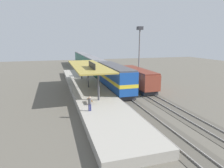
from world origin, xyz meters
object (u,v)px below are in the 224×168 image
object	(u,v)px
light_mast	(140,42)
person_waiting	(90,103)
platform_bench	(90,100)
passenger_carriage_front	(94,66)
freight_car	(138,78)
passenger_carriage_rear	(82,59)
locomotive	(114,78)

from	to	relation	value
light_mast	person_waiting	distance (m)	24.29
platform_bench	passenger_carriage_front	distance (m)	27.43
passenger_carriage_front	freight_car	world-z (taller)	passenger_carriage_front
passenger_carriage_front	person_waiting	size ratio (longest dim) A/B	11.70
passenger_carriage_rear	platform_bench	bearing A→B (deg)	-97.19
platform_bench	freight_car	bearing A→B (deg)	40.46
passenger_carriage_rear	light_mast	xyz separation A→B (m)	(7.80, -31.83, 6.08)
light_mast	person_waiting	xyz separation A→B (m)	(-14.32, -18.49, -6.54)
locomotive	light_mast	world-z (taller)	light_mast
person_waiting	freight_car	bearing A→B (deg)	46.75
freight_car	passenger_carriage_front	bearing A→B (deg)	104.56
person_waiting	passenger_carriage_rear	bearing A→B (deg)	82.62
passenger_carriage_rear	freight_car	size ratio (longest dim) A/B	1.67
passenger_carriage_rear	person_waiting	world-z (taller)	passenger_carriage_rear
passenger_carriage_rear	person_waiting	xyz separation A→B (m)	(-6.52, -50.33, -0.46)
platform_bench	passenger_carriage_rear	xyz separation A→B (m)	(6.00, 47.55, 0.97)
locomotive	person_waiting	xyz separation A→B (m)	(-6.52, -11.53, -0.56)
locomotive	person_waiting	world-z (taller)	locomotive
passenger_carriage_front	passenger_carriage_rear	xyz separation A→B (m)	(0.00, 20.80, 0.00)
platform_bench	passenger_carriage_rear	distance (m)	47.93
person_waiting	locomotive	bearing A→B (deg)	60.51
locomotive	person_waiting	distance (m)	13.25
platform_bench	locomotive	xyz separation A→B (m)	(6.00, 8.75, 1.07)
passenger_carriage_front	light_mast	distance (m)	14.82
platform_bench	light_mast	xyz separation A→B (m)	(13.80, 15.71, 7.05)
platform_bench	passenger_carriage_rear	bearing A→B (deg)	82.81
passenger_carriage_front	freight_car	bearing A→B (deg)	-75.44
passenger_carriage_rear	freight_car	xyz separation A→B (m)	(4.60, -38.51, -0.34)
passenger_carriage_rear	light_mast	distance (m)	33.34
passenger_carriage_front	light_mast	xyz separation A→B (m)	(7.80, -11.03, 6.08)
locomotive	passenger_carriage_front	size ratio (longest dim) A/B	0.72
passenger_carriage_front	light_mast	world-z (taller)	light_mast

